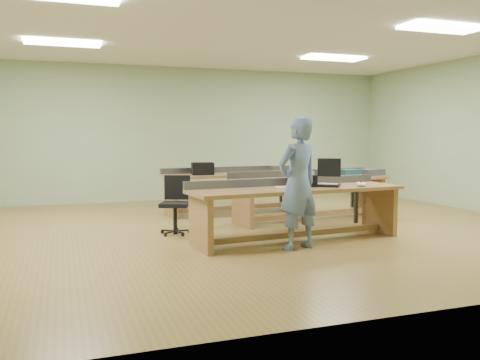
# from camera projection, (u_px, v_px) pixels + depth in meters

# --- Properties ---
(floor) EXTENTS (10.00, 10.00, 0.00)m
(floor) POSITION_uv_depth(u_px,v_px,m) (238.00, 230.00, 7.92)
(floor) COLOR olive
(floor) RESTS_ON ground
(ceiling) EXTENTS (10.00, 10.00, 0.00)m
(ceiling) POSITION_uv_depth(u_px,v_px,m) (238.00, 34.00, 7.66)
(ceiling) COLOR silver
(ceiling) RESTS_ON wall_back
(wall_back) EXTENTS (10.00, 0.04, 3.00)m
(wall_back) POSITION_uv_depth(u_px,v_px,m) (180.00, 134.00, 11.55)
(wall_back) COLOR #99B186
(wall_back) RESTS_ON floor
(wall_front) EXTENTS (10.00, 0.04, 3.00)m
(wall_front) POSITION_uv_depth(u_px,v_px,m) (404.00, 133.00, 4.03)
(wall_front) COLOR #99B186
(wall_front) RESTS_ON floor
(fluor_panels) EXTENTS (6.20, 3.50, 0.03)m
(fluor_panels) POSITION_uv_depth(u_px,v_px,m) (238.00, 36.00, 7.66)
(fluor_panels) COLOR white
(fluor_panels) RESTS_ON ceiling
(workbench_front) EXTENTS (3.13, 1.08, 0.86)m
(workbench_front) POSITION_uv_depth(u_px,v_px,m) (296.00, 201.00, 7.10)
(workbench_front) COLOR #93623E
(workbench_front) RESTS_ON floor
(workbench_mid) EXTENTS (2.93, 1.11, 0.86)m
(workbench_mid) POSITION_uv_depth(u_px,v_px,m) (310.00, 188.00, 8.82)
(workbench_mid) COLOR #93623E
(workbench_mid) RESTS_ON floor
(workbench_back) EXTENTS (2.84, 0.97, 0.86)m
(workbench_back) POSITION_uv_depth(u_px,v_px,m) (236.00, 183.00, 9.70)
(workbench_back) COLOR #93623E
(workbench_back) RESTS_ON floor
(person) EXTENTS (0.72, 0.57, 1.71)m
(person) POSITION_uv_depth(u_px,v_px,m) (298.00, 183.00, 6.54)
(person) COLOR #6980AC
(person) RESTS_ON floor
(laptop_base) EXTENTS (0.43, 0.42, 0.04)m
(laptop_base) POSITION_uv_depth(u_px,v_px,m) (328.00, 185.00, 7.20)
(laptop_base) COLOR black
(laptop_base) RESTS_ON workbench_front
(laptop_screen) EXTENTS (0.28, 0.21, 0.26)m
(laptop_screen) POSITION_uv_depth(u_px,v_px,m) (329.00, 167.00, 7.30)
(laptop_screen) COLOR black
(laptop_screen) RESTS_ON laptop_base
(keyboard) EXTENTS (0.46, 0.32, 0.03)m
(keyboard) POSITION_uv_depth(u_px,v_px,m) (291.00, 188.00, 6.90)
(keyboard) COLOR beige
(keyboard) RESTS_ON workbench_front
(trackball_mouse) EXTENTS (0.18, 0.20, 0.07)m
(trackball_mouse) POSITION_uv_depth(u_px,v_px,m) (361.00, 184.00, 7.19)
(trackball_mouse) COLOR white
(trackball_mouse) RESTS_ON workbench_front
(camera_bag) EXTENTS (0.25, 0.16, 0.17)m
(camera_bag) POSITION_uv_depth(u_px,v_px,m) (307.00, 181.00, 7.13)
(camera_bag) COLOR black
(camera_bag) RESTS_ON workbench_front
(task_chair) EXTENTS (0.62, 0.62, 0.87)m
(task_chair) POSITION_uv_depth(u_px,v_px,m) (176.00, 213.00, 7.60)
(task_chair) COLOR black
(task_chair) RESTS_ON floor
(parts_bin_teal) EXTENTS (0.40, 0.32, 0.13)m
(parts_bin_teal) POSITION_uv_depth(u_px,v_px,m) (349.00, 173.00, 8.93)
(parts_bin_teal) COLOR #143B41
(parts_bin_teal) RESTS_ON workbench_mid
(parts_bin_grey) EXTENTS (0.46, 0.34, 0.11)m
(parts_bin_grey) POSITION_uv_depth(u_px,v_px,m) (372.00, 172.00, 9.21)
(parts_bin_grey) COLOR #353538
(parts_bin_grey) RESTS_ON workbench_mid
(mug) EXTENTS (0.14, 0.14, 0.10)m
(mug) POSITION_uv_depth(u_px,v_px,m) (311.00, 174.00, 8.79)
(mug) COLOR #353538
(mug) RESTS_ON workbench_mid
(drinks_can) EXTENTS (0.07, 0.07, 0.11)m
(drinks_can) POSITION_uv_depth(u_px,v_px,m) (312.00, 174.00, 8.73)
(drinks_can) COLOR silver
(drinks_can) RESTS_ON workbench_mid
(storage_box_back) EXTENTS (0.42, 0.32, 0.22)m
(storage_box_back) POSITION_uv_depth(u_px,v_px,m) (203.00, 169.00, 9.30)
(storage_box_back) COLOR black
(storage_box_back) RESTS_ON workbench_back
(tray_back) EXTENTS (0.35, 0.28, 0.13)m
(tray_back) POSITION_uv_depth(u_px,v_px,m) (279.00, 169.00, 9.93)
(tray_back) COLOR #353538
(tray_back) RESTS_ON workbench_back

